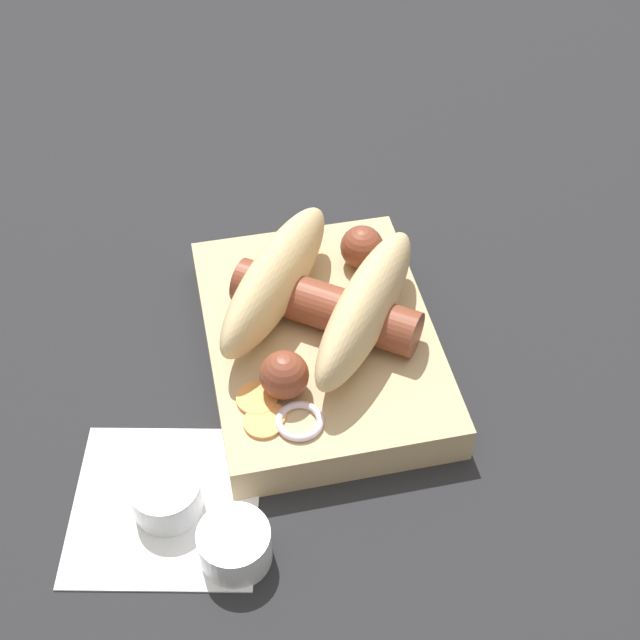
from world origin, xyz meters
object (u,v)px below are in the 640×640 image
sausage (326,307)px  condiment_cup_far (235,547)px  condiment_cup_near (167,498)px  bread_roll (320,293)px  food_tray (320,343)px

sausage → condiment_cup_far: bearing=-30.1°
sausage → condiment_cup_near: (0.12, -0.14, -0.04)m
condiment_cup_far → bread_roll: bearing=151.3°
bread_roll → food_tray: bearing=-11.5°
bread_roll → sausage: bearing=56.2°
bread_roll → condiment_cup_near: size_ratio=4.16×
condiment_cup_far → sausage: bearing=149.9°
food_tray → sausage: bearing=134.9°
food_tray → condiment_cup_near: size_ratio=4.92×
bread_roll → condiment_cup_far: (0.17, -0.09, -0.05)m
bread_roll → condiment_cup_near: bread_roll is taller
sausage → condiment_cup_far: 0.19m
food_tray → condiment_cup_near: food_tray is taller
condiment_cup_near → condiment_cup_far: (0.05, 0.04, 0.00)m
food_tray → sausage: (-0.01, 0.01, 0.03)m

